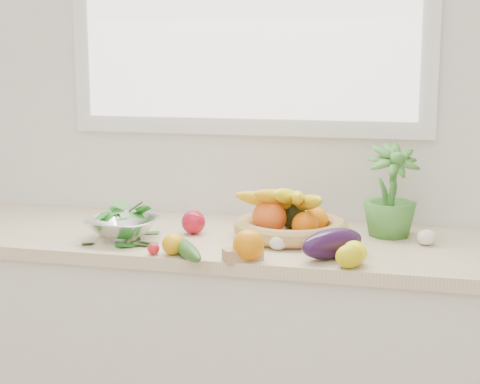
% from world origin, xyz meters
% --- Properties ---
extents(back_wall, '(4.50, 0.02, 2.70)m').
position_xyz_m(back_wall, '(0.00, 2.25, 1.35)').
color(back_wall, white).
rests_on(back_wall, ground).
extents(counter_cabinet, '(2.20, 0.58, 0.86)m').
position_xyz_m(counter_cabinet, '(0.00, 1.95, 0.43)').
color(counter_cabinet, silver).
rests_on(counter_cabinet, ground).
extents(countertop, '(2.24, 0.62, 0.04)m').
position_xyz_m(countertop, '(0.00, 1.95, 0.88)').
color(countertop, beige).
rests_on(countertop, counter_cabinet).
extents(orange_loose, '(0.11, 0.11, 0.09)m').
position_xyz_m(orange_loose, '(0.14, 1.68, 0.95)').
color(orange_loose, orange).
rests_on(orange_loose, countertop).
extents(lemon_a, '(0.07, 0.09, 0.06)m').
position_xyz_m(lemon_a, '(-0.09, 1.69, 0.93)').
color(lemon_a, '#E29E0C').
rests_on(lemon_a, countertop).
extents(lemon_b, '(0.11, 0.11, 0.07)m').
position_xyz_m(lemon_b, '(0.43, 1.67, 0.93)').
color(lemon_b, '#D5C40B').
rests_on(lemon_b, countertop).
extents(lemon_c, '(0.09, 0.10, 0.07)m').
position_xyz_m(lemon_c, '(0.44, 1.71, 0.93)').
color(lemon_c, '#FFF40D').
rests_on(lemon_c, countertop).
extents(apple, '(0.09, 0.09, 0.08)m').
position_xyz_m(apple, '(-0.11, 1.94, 0.94)').
color(apple, '#AD0D22').
rests_on(apple, countertop).
extents(ginger, '(0.12, 0.10, 0.04)m').
position_xyz_m(ginger, '(0.12, 1.67, 0.92)').
color(ginger, tan).
rests_on(ginger, countertop).
extents(garlic_a, '(0.07, 0.07, 0.05)m').
position_xyz_m(garlic_a, '(0.17, 1.95, 0.92)').
color(garlic_a, beige).
rests_on(garlic_a, countertop).
extents(garlic_b, '(0.07, 0.07, 0.05)m').
position_xyz_m(garlic_b, '(0.63, 1.98, 0.92)').
color(garlic_b, white).
rests_on(garlic_b, countertop).
extents(garlic_c, '(0.07, 0.07, 0.05)m').
position_xyz_m(garlic_c, '(0.20, 1.81, 0.92)').
color(garlic_c, white).
rests_on(garlic_c, countertop).
extents(eggplant, '(0.21, 0.22, 0.09)m').
position_xyz_m(eggplant, '(0.37, 1.76, 0.94)').
color(eggplant, '#260D32').
rests_on(eggplant, countertop).
extents(cucumber, '(0.18, 0.24, 0.05)m').
position_xyz_m(cucumber, '(-0.05, 1.67, 0.92)').
color(cucumber, '#245719').
rests_on(cucumber, countertop).
extents(radish, '(0.04, 0.04, 0.04)m').
position_xyz_m(radish, '(-0.15, 1.67, 0.92)').
color(radish, red).
rests_on(radish, countertop).
extents(potted_herb, '(0.23, 0.23, 0.31)m').
position_xyz_m(potted_herb, '(0.52, 2.07, 1.04)').
color(potted_herb, '#3F802E').
rests_on(potted_herb, countertop).
extents(fruit_basket, '(0.42, 0.42, 0.19)m').
position_xyz_m(fruit_basket, '(0.20, 1.98, 0.95)').
color(fruit_basket, '#AA734B').
rests_on(fruit_basket, countertop).
extents(colander_with_spinach, '(0.24, 0.24, 0.12)m').
position_xyz_m(colander_with_spinach, '(-0.30, 1.82, 0.96)').
color(colander_with_spinach, silver).
rests_on(colander_with_spinach, countertop).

